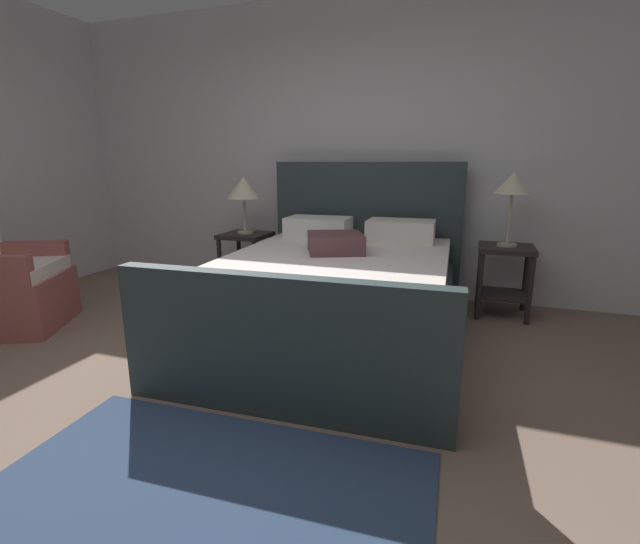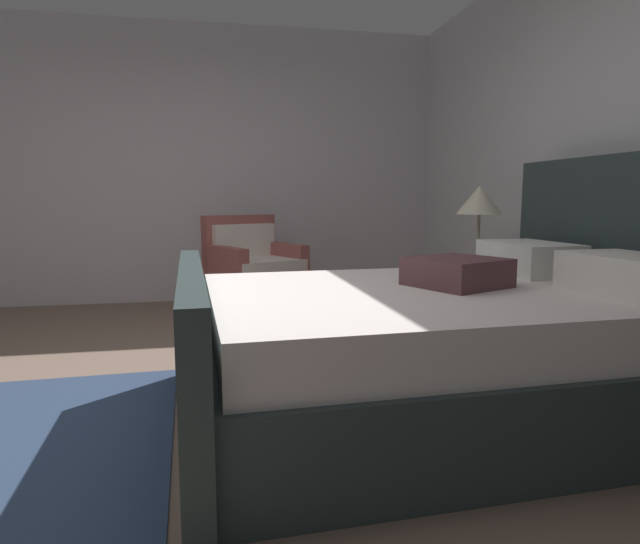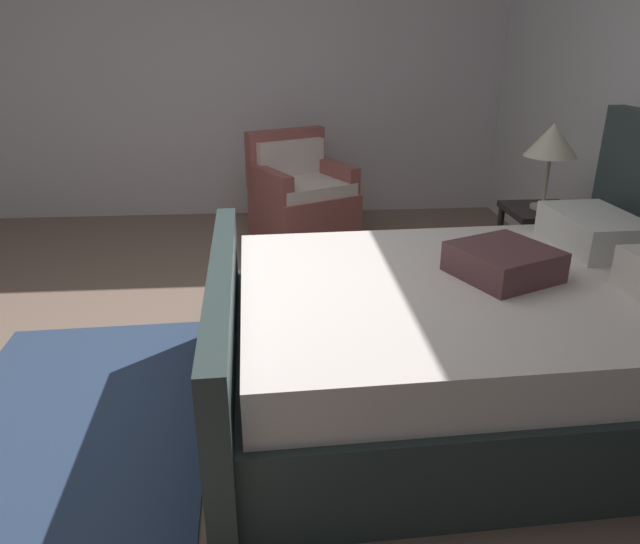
{
  "view_description": "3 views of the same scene",
  "coord_description": "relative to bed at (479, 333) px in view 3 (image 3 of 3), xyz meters",
  "views": [
    {
      "loc": [
        1.25,
        -1.67,
        1.27
      ],
      "look_at": [
        0.34,
        0.95,
        0.59
      ],
      "focal_mm": 25.03,
      "sensor_mm": 36.0,
      "label": 1
    },
    {
      "loc": [
        2.72,
        0.31,
        1.04
      ],
      "look_at": [
        0.16,
        0.83,
        0.69
      ],
      "focal_mm": 30.29,
      "sensor_mm": 36.0,
      "label": 2
    },
    {
      "loc": [
        2.68,
        0.45,
        1.65
      ],
      "look_at": [
        0.39,
        0.64,
        0.71
      ],
      "focal_mm": 32.67,
      "sensor_mm": 36.0,
      "label": 3
    }
  ],
  "objects": [
    {
      "name": "armchair",
      "position": [
        -2.5,
        -0.72,
        -0.01
      ],
      "size": [
        0.97,
        0.97,
        0.9
      ],
      "color": "#9B524C",
      "rests_on": "ground"
    },
    {
      "name": "table_lamp_left",
      "position": [
        -1.19,
        0.8,
        0.68
      ],
      "size": [
        0.33,
        0.33,
        0.55
      ],
      "color": "#B7B293",
      "rests_on": "nightstand_left"
    },
    {
      "name": "area_rug",
      "position": [
        0.0,
        -1.88,
        -0.35
      ],
      "size": [
        1.81,
        1.26,
        0.01
      ],
      "primitive_type": "cube",
      "rotation": [
        0.0,
        0.0,
        0.04
      ],
      "color": "navy",
      "rests_on": "ground"
    },
    {
      "name": "bed",
      "position": [
        0.0,
        0.0,
        0.0
      ],
      "size": [
        1.85,
        2.4,
        1.28
      ],
      "color": "#2B3838",
      "rests_on": "ground"
    },
    {
      "name": "ground_plane",
      "position": [
        -0.33,
        -1.4,
        -0.36
      ],
      "size": [
        5.94,
        5.29,
        0.02
      ],
      "primitive_type": "cube",
      "color": "#786153"
    },
    {
      "name": "nightstand_left",
      "position": [
        -1.19,
        0.8,
        0.05
      ],
      "size": [
        0.44,
        0.44,
        0.6
      ],
      "color": "#282223",
      "rests_on": "ground"
    },
    {
      "name": "wall_side_left",
      "position": [
        -3.36,
        -1.4,
        1.04
      ],
      "size": [
        0.12,
        5.41,
        2.78
      ],
      "primitive_type": "cube",
      "color": "silver",
      "rests_on": "ground"
    }
  ]
}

